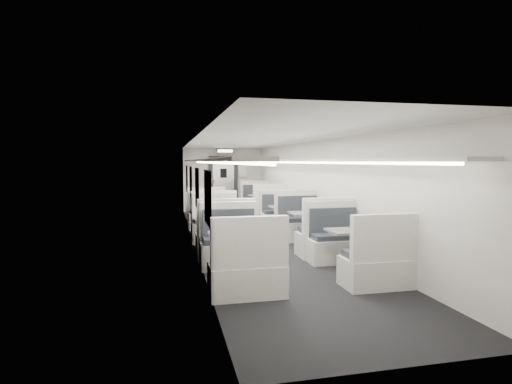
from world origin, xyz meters
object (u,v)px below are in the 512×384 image
booth_left_c (219,231)px  booth_right_d (354,251)px  booth_right_a (263,207)px  booth_left_d (237,256)px  booth_left_b (210,219)px  passenger (211,201)px  booth_right_c (311,229)px  booth_left_a (204,211)px  booth_right_b (285,219)px  vestibule_door (223,184)px  exit_sign (225,151)px

booth_left_c → booth_right_d: (2.00, -2.33, -0.02)m
booth_right_a → booth_left_d: bearing=-107.0°
booth_left_b → booth_left_c: booth_left_c is taller
booth_left_c → passenger: 3.59m
booth_right_a → booth_right_c: 4.52m
booth_left_a → booth_left_c: (0.00, -3.86, 0.05)m
booth_left_d → booth_right_b: size_ratio=1.08×
booth_right_c → vestibule_door: 6.95m
exit_sign → vestibule_door: bearing=90.0°
booth_left_b → exit_sign: bearing=76.6°
booth_right_b → vestibule_door: (-1.00, 4.89, 0.68)m
booth_left_a → booth_right_b: 2.94m
booth_left_b → vestibule_door: size_ratio=1.03×
exit_sign → booth_left_d: bearing=-96.8°
booth_left_b → exit_sign: exit_sign is taller
booth_left_c → booth_left_d: 2.28m
booth_left_d → booth_right_a: (2.00, 6.55, 0.02)m
booth_left_d → booth_right_d: (2.00, -0.05, -0.01)m
booth_left_b → booth_right_d: bearing=-64.8°
booth_left_a → booth_left_d: 6.14m
booth_left_d → passenger: (0.21, 5.85, 0.31)m
booth_left_a → booth_right_d: 6.50m
booth_right_d → exit_sign: (-1.00, 8.43, 1.90)m
passenger → vestibule_door: size_ratio=0.66×
booth_right_a → booth_right_c: (0.00, -4.52, -0.01)m
booth_left_b → booth_right_d: 4.69m
booth_right_c → exit_sign: bearing=98.9°
booth_left_d → booth_right_a: 6.85m
booth_left_b → booth_right_b: (2.00, -0.21, -0.03)m
booth_left_b → booth_left_d: (0.00, -4.20, 0.00)m
booth_right_b → vestibule_door: bearing=101.6°
booth_left_d → passenger: size_ratio=1.55×
booth_left_a → booth_left_d: booth_left_d is taller
booth_left_d → booth_right_d: bearing=-1.3°
booth_left_a → booth_right_a: 2.04m
booth_right_b → booth_left_d: bearing=-116.6°
booth_right_c → exit_sign: size_ratio=3.60×
vestibule_door → booth_left_d: bearing=-96.4°
booth_right_a → exit_sign: exit_sign is taller
exit_sign → passenger: bearing=-107.3°
booth_right_a → booth_left_a: bearing=-168.5°
booth_left_c → booth_right_d: size_ratio=1.05×
booth_right_d → booth_right_a: bearing=90.0°
booth_left_d → booth_right_d: size_ratio=1.02×
booth_right_c → booth_right_d: (0.00, -2.07, -0.02)m
booth_left_d → booth_left_b: bearing=90.0°
booth_left_c → booth_left_d: size_ratio=1.03×
booth_right_d → vestibule_door: size_ratio=1.01×
booth_right_d → vestibule_door: vestibule_door is taller
booth_left_c → booth_left_d: booth_left_c is taller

